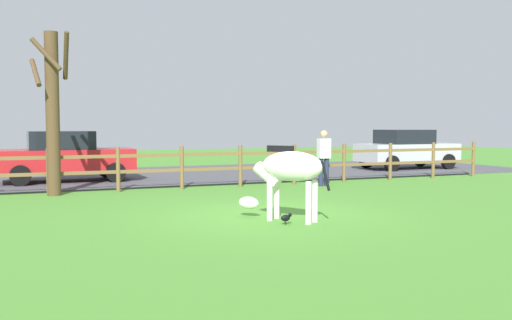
% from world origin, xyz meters
% --- Properties ---
extents(ground_plane, '(60.00, 60.00, 0.00)m').
position_xyz_m(ground_plane, '(0.00, 0.00, 0.00)').
color(ground_plane, '#47842D').
extents(parking_asphalt, '(28.00, 7.40, 0.05)m').
position_xyz_m(parking_asphalt, '(0.00, 9.30, 0.03)').
color(parking_asphalt, '#47474C').
rests_on(parking_asphalt, ground_plane).
extents(paddock_fence, '(21.14, 0.11, 1.21)m').
position_xyz_m(paddock_fence, '(-0.48, 5.00, 0.69)').
color(paddock_fence, brown).
rests_on(paddock_fence, ground_plane).
extents(bare_tree, '(0.94, 0.94, 4.14)m').
position_xyz_m(bare_tree, '(-3.87, 4.87, 2.19)').
color(bare_tree, '#513A23').
rests_on(bare_tree, ground_plane).
extents(zebra, '(1.35, 1.63, 1.41)m').
position_xyz_m(zebra, '(-0.01, -0.84, 0.93)').
color(zebra, white).
rests_on(zebra, ground_plane).
extents(crow_on_grass, '(0.21, 0.10, 0.20)m').
position_xyz_m(crow_on_grass, '(-0.21, -1.18, 0.13)').
color(crow_on_grass, black).
rests_on(crow_on_grass, ground_plane).
extents(parked_car_silver, '(4.01, 1.90, 1.56)m').
position_xyz_m(parked_car_silver, '(9.60, 8.19, 0.84)').
color(parked_car_silver, '#B7BABF').
rests_on(parked_car_silver, parking_asphalt).
extents(parked_car_red, '(4.05, 1.99, 1.56)m').
position_xyz_m(parked_car_red, '(-3.38, 8.01, 0.84)').
color(parked_car_red, red).
rests_on(parked_car_red, parking_asphalt).
extents(visitor_near_fence, '(0.37, 0.23, 1.64)m').
position_xyz_m(visitor_near_fence, '(3.59, 4.19, 0.91)').
color(visitor_near_fence, '#232847').
rests_on(visitor_near_fence, ground_plane).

